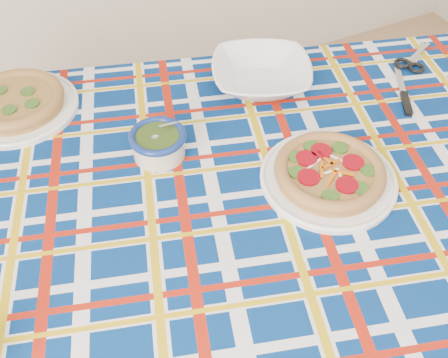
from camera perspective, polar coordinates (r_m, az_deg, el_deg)
name	(u,v)px	position (r m, az deg, el deg)	size (l,w,h in m)	color
dining_table	(241,202)	(1.23, 1.97, -2.67)	(1.89, 1.48, 0.78)	brown
tablecloth	(241,195)	(1.21, 2.00, -1.88)	(1.70, 1.07, 0.11)	navy
main_focaccia_plate	(330,172)	(1.17, 11.97, 0.83)	(0.33, 0.33, 0.06)	olive
pesto_bowl	(158,142)	(1.22, -7.54, 4.24)	(0.14, 0.14, 0.08)	#20340E
serving_bowl	(261,75)	(1.44, 4.27, 11.80)	(0.28, 0.28, 0.07)	white
second_focaccia_plate	(15,101)	(1.46, -22.77, 8.22)	(0.33, 0.33, 0.06)	olive
table_knife	(400,80)	(1.55, 19.50, 10.63)	(0.25, 0.02, 0.01)	silver
kitchen_scissors	(419,53)	(1.69, 21.36, 13.28)	(0.21, 0.10, 0.02)	silver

